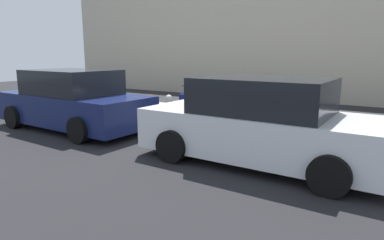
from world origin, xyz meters
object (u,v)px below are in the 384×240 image
at_px(suitcase_navy_5, 187,107).
at_px(bollard_post, 152,106).
at_px(suitcase_teal_3, 216,113).
at_px(parked_car_navy_1, 73,101).
at_px(suitcase_olive_4, 199,113).
at_px(suitcase_red_1, 248,117).
at_px(parked_car_white_0, 262,124).
at_px(suitcase_maroon_0, 268,115).
at_px(suitcase_black_2, 231,113).
at_px(fire_hydrant, 169,105).

xyz_separation_m(suitcase_navy_5, bollard_post, (1.20, 0.19, -0.04)).
distance_m(suitcase_teal_3, bollard_post, 2.20).
bearing_deg(parked_car_navy_1, suitcase_olive_4, -141.57).
relative_size(bollard_post, parked_car_navy_1, 0.14).
xyz_separation_m(suitcase_red_1, parked_car_navy_1, (4.31, 2.30, 0.36)).
height_order(parked_car_white_0, parked_car_navy_1, parked_car_navy_1).
height_order(suitcase_maroon_0, parked_car_white_0, parked_car_white_0).
xyz_separation_m(suitcase_teal_3, suitcase_olive_4, (0.50, 0.10, -0.01)).
relative_size(suitcase_red_1, suitcase_black_2, 0.81).
xyz_separation_m(bollard_post, parked_car_white_0, (-4.45, 2.11, 0.29)).
relative_size(suitcase_red_1, suitcase_navy_5, 0.77).
bearing_deg(fire_hydrant, parked_car_white_0, 149.94).
relative_size(suitcase_navy_5, bollard_post, 1.51).
bearing_deg(parked_car_white_0, suitcase_navy_5, -35.21).
relative_size(suitcase_red_1, fire_hydrant, 1.12).
bearing_deg(bollard_post, suitcase_navy_5, -171.22).
bearing_deg(parked_car_navy_1, suitcase_black_2, -149.20).
bearing_deg(suitcase_black_2, parked_car_white_0, 127.95).
xyz_separation_m(suitcase_maroon_0, parked_car_white_0, (-0.70, 2.28, 0.26)).
height_order(suitcase_maroon_0, suitcase_olive_4, suitcase_maroon_0).
xyz_separation_m(suitcase_red_1, suitcase_teal_3, (1.01, -0.01, -0.01)).
bearing_deg(suitcase_red_1, suitcase_black_2, 4.62).
height_order(suitcase_teal_3, parked_car_white_0, parked_car_white_0).
distance_m(suitcase_olive_4, fire_hydrant, 1.14).
distance_m(suitcase_red_1, bollard_post, 3.20).
bearing_deg(suitcase_olive_4, suitcase_black_2, -177.40).
distance_m(suitcase_maroon_0, suitcase_olive_4, 2.07).
xyz_separation_m(suitcase_black_2, suitcase_teal_3, (0.50, -0.05, -0.07)).
bearing_deg(parked_car_navy_1, parked_car_white_0, 180.00).
height_order(suitcase_red_1, suitcase_navy_5, suitcase_navy_5).
relative_size(suitcase_maroon_0, suitcase_navy_5, 0.78).
xyz_separation_m(suitcase_black_2, parked_car_navy_1, (3.80, 2.26, 0.30)).
bearing_deg(suitcase_olive_4, parked_car_navy_1, 38.43).
bearing_deg(suitcase_olive_4, suitcase_red_1, -176.72).
height_order(suitcase_black_2, suitcase_olive_4, suitcase_black_2).
bearing_deg(fire_hydrant, parked_car_navy_1, 53.57).
height_order(fire_hydrant, parked_car_white_0, parked_car_white_0).
height_order(suitcase_red_1, suitcase_teal_3, suitcase_red_1).
bearing_deg(suitcase_red_1, parked_car_white_0, 118.53).
distance_m(suitcase_teal_3, parked_car_navy_1, 4.05).
height_order(suitcase_olive_4, parked_car_navy_1, parked_car_navy_1).
distance_m(suitcase_olive_4, parked_car_white_0, 3.57).
bearing_deg(fire_hydrant, suitcase_maroon_0, -179.47).
xyz_separation_m(suitcase_olive_4, parked_car_white_0, (-2.77, 2.22, 0.38)).
bearing_deg(suitcase_teal_3, parked_car_navy_1, 35.05).
distance_m(suitcase_maroon_0, suitcase_black_2, 1.07).
xyz_separation_m(suitcase_black_2, fire_hydrant, (2.13, 0.01, 0.03)).
bearing_deg(suitcase_red_1, suitcase_navy_5, 0.40).
relative_size(suitcase_teal_3, bollard_post, 1.14).
bearing_deg(suitcase_red_1, parked_car_navy_1, 28.14).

